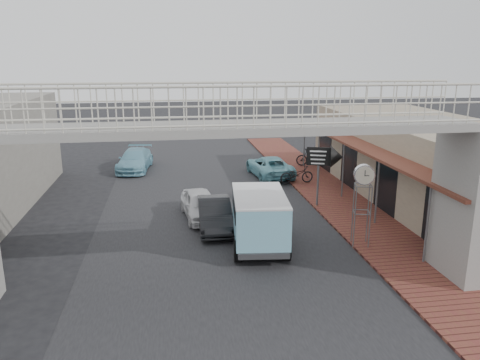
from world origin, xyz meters
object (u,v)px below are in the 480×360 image
object	(u,v)px
dark_sedan	(214,214)
angkot_curb	(269,166)
angkot_far	(135,160)
arrow_sign	(335,158)
motorcycle_near	(297,174)
angkot_van	(259,212)
street_clock	(364,179)
motorcycle_far	(311,157)
white_hatchback	(200,204)

from	to	relation	value
dark_sedan	angkot_curb	xyz separation A→B (m)	(4.20, 8.40, -0.01)
angkot_far	arrow_sign	xyz separation A→B (m)	(9.88, -9.45, 1.83)
dark_sedan	angkot_far	size ratio (longest dim) A/B	0.85
angkot_curb	arrow_sign	bearing A→B (deg)	98.84
angkot_far	motorcycle_near	bearing A→B (deg)	-22.10
angkot_far	angkot_van	distance (m)	14.55
motorcycle_near	street_clock	xyz separation A→B (m)	(-0.00, -9.06, 2.10)
angkot_van	arrow_sign	world-z (taller)	arrow_sign
motorcycle_near	street_clock	world-z (taller)	street_clock
motorcycle_far	arrow_sign	size ratio (longest dim) A/B	0.65
angkot_van	motorcycle_near	distance (m)	9.21
motorcycle_far	arrow_sign	distance (m)	8.74
dark_sedan	angkot_far	distance (m)	12.00
motorcycle_near	arrow_sign	size ratio (longest dim) A/B	0.66
white_hatchback	motorcycle_far	bearing A→B (deg)	42.02
street_clock	dark_sedan	bearing A→B (deg)	166.23
white_hatchback	angkot_van	world-z (taller)	angkot_van
motorcycle_near	angkot_far	bearing A→B (deg)	55.41
dark_sedan	angkot_far	bearing A→B (deg)	110.64
arrow_sign	white_hatchback	bearing A→B (deg)	-158.27
white_hatchback	dark_sedan	xyz separation A→B (m)	(0.50, -1.43, 0.01)
angkot_far	arrow_sign	distance (m)	13.80
dark_sedan	angkot_van	distance (m)	2.70
motorcycle_near	arrow_sign	xyz separation A→B (m)	(0.58, -4.34, 1.87)
motorcycle_near	arrow_sign	world-z (taller)	arrow_sign
angkot_far	dark_sedan	bearing A→B (deg)	-63.85
white_hatchback	arrow_sign	distance (m)	6.66
angkot_far	motorcycle_far	size ratio (longest dim) A/B	2.38
angkot_van	street_clock	xyz separation A→B (m)	(3.81, -0.72, 1.36)
arrow_sign	motorcycle_far	bearing A→B (deg)	97.79
dark_sedan	street_clock	bearing A→B (deg)	-27.15
angkot_curb	street_clock	xyz separation A→B (m)	(1.10, -11.26, 2.09)
motorcycle_near	arrow_sign	distance (m)	4.77
white_hatchback	motorcycle_near	xyz separation A→B (m)	(5.80, 4.77, -0.01)
dark_sedan	arrow_sign	bearing A→B (deg)	18.76
angkot_far	angkot_van	xyz separation A→B (m)	(5.49, -13.46, 0.69)
white_hatchback	angkot_van	distance (m)	4.15
street_clock	angkot_van	bearing A→B (deg)	-176.10
dark_sedan	motorcycle_near	size ratio (longest dim) A/B	1.98
angkot_far	street_clock	bearing A→B (deg)	-50.04
motorcycle_near	motorcycle_far	xyz separation A→B (m)	(2.08, 4.08, 0.06)
angkot_curb	motorcycle_near	xyz separation A→B (m)	(1.10, -2.19, -0.01)
angkot_curb	motorcycle_far	xyz separation A→B (m)	(3.18, 1.89, 0.05)
white_hatchback	street_clock	bearing A→B (deg)	-42.81
motorcycle_far	street_clock	xyz separation A→B (m)	(-2.08, -13.14, 2.03)
street_clock	arrow_sign	distance (m)	4.76
motorcycle_far	angkot_curb	bearing A→B (deg)	133.28
angkot_far	white_hatchback	bearing A→B (deg)	-63.81
white_hatchback	dark_sedan	size ratio (longest dim) A/B	0.95
angkot_curb	street_clock	world-z (taller)	street_clock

